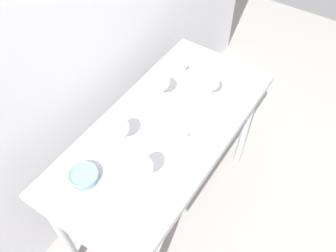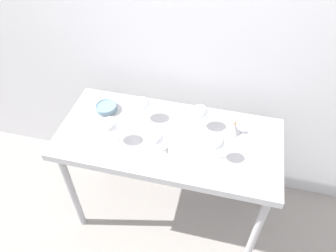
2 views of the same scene
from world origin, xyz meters
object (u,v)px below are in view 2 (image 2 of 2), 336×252
at_px(tasting_sheet_upper, 184,141).
at_px(wine_glass_near_right, 217,143).
at_px(wine_glass_near_left, 111,125).
at_px(wine_glass_far_right, 200,112).
at_px(wine_glass_near_center, 157,138).
at_px(decanter_funnel, 234,128).
at_px(wine_glass_far_left, 142,105).
at_px(tasting_bowl, 106,107).

bearing_deg(tasting_sheet_upper, wine_glass_near_right, -36.80).
xyz_separation_m(wine_glass_near_left, wine_glass_near_right, (0.63, 0.01, -0.00)).
distance_m(wine_glass_far_right, tasting_sheet_upper, 0.20).
height_order(wine_glass_near_left, wine_glass_near_center, wine_glass_near_left).
bearing_deg(wine_glass_near_center, decanter_funnel, 31.04).
xyz_separation_m(wine_glass_near_left, wine_glass_far_left, (0.12, 0.23, -0.02)).
bearing_deg(tasting_bowl, tasting_sheet_upper, -15.08).
bearing_deg(decanter_funnel, wine_glass_near_right, -109.69).
bearing_deg(wine_glass_far_left, wine_glass_far_right, 1.50).
relative_size(wine_glass_near_left, decanter_funnel, 1.49).
xyz_separation_m(tasting_sheet_upper, decanter_funnel, (0.28, 0.14, 0.04)).
height_order(wine_glass_near_center, wine_glass_far_right, wine_glass_far_right).
height_order(wine_glass_near_center, tasting_sheet_upper, wine_glass_near_center).
distance_m(wine_glass_near_left, tasting_sheet_upper, 0.46).
relative_size(tasting_bowl, decanter_funnel, 1.17).
relative_size(wine_glass_near_right, tasting_bowl, 1.21).
xyz_separation_m(tasting_bowl, decanter_funnel, (0.85, -0.01, 0.02)).
bearing_deg(wine_glass_near_center, tasting_sheet_upper, 38.43).
bearing_deg(wine_glass_near_right, tasting_bowl, 162.77).
height_order(wine_glass_near_left, tasting_sheet_upper, wine_glass_near_left).
height_order(wine_glass_near_right, decanter_funnel, wine_glass_near_right).
distance_m(wine_glass_far_right, wine_glass_far_left, 0.37).
bearing_deg(tasting_bowl, wine_glass_far_right, -0.45).
relative_size(wine_glass_near_left, tasting_bowl, 1.28).
bearing_deg(wine_glass_near_center, wine_glass_near_right, 4.37).
xyz_separation_m(wine_glass_near_right, tasting_sheet_upper, (-0.20, 0.09, -0.13)).
distance_m(wine_glass_near_center, decanter_funnel, 0.50).
bearing_deg(wine_glass_near_center, wine_glass_far_right, 51.53).
xyz_separation_m(wine_glass_near_center, tasting_sheet_upper, (0.14, 0.11, -0.11)).
xyz_separation_m(wine_glass_far_right, wine_glass_near_right, (0.14, -0.23, 0.01)).
distance_m(wine_glass_near_center, tasting_sheet_upper, 0.21).
bearing_deg(tasting_bowl, wine_glass_near_right, -17.23).
relative_size(wine_glass_far_right, decanter_funnel, 1.41).
xyz_separation_m(wine_glass_far_left, tasting_sheet_upper, (0.30, -0.14, -0.12)).
bearing_deg(decanter_funnel, wine_glass_far_right, 178.94).
bearing_deg(wine_glass_near_center, tasting_bowl, 148.16).
bearing_deg(wine_glass_near_center, wine_glass_near_left, 176.59).
bearing_deg(wine_glass_far_left, wine_glass_near_left, -118.12).
height_order(wine_glass_near_left, tasting_bowl, wine_glass_near_left).
relative_size(wine_glass_near_center, tasting_sheet_upper, 0.65).
height_order(wine_glass_near_left, wine_glass_far_right, wine_glass_near_left).
distance_m(wine_glass_near_left, wine_glass_near_right, 0.63).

